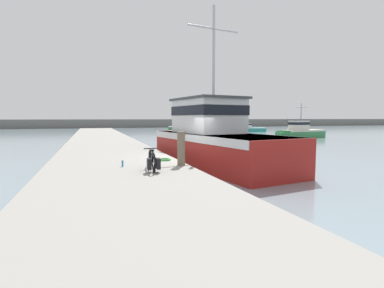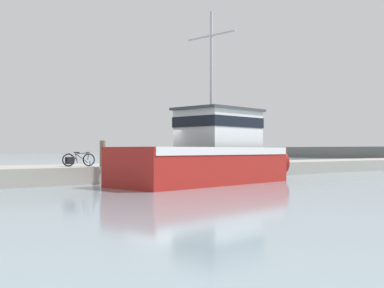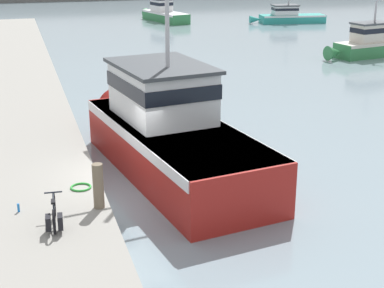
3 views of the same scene
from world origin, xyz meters
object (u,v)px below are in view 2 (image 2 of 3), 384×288
Objects in this scene: bicycle_touring at (76,160)px; mooring_post at (103,154)px; fishing_boat_main at (211,153)px; water_bottle_on_curb at (90,163)px.

mooring_post is at bearing 38.18° from bicycle_touring.
fishing_boat_main reaches higher than bicycle_touring.
mooring_post is 2.12m from water_bottle_on_curb.
fishing_boat_main is 48.93× the size of water_bottle_on_curb.
bicycle_touring is 1.48m from mooring_post.
bicycle_touring is at bearing -139.36° from fishing_boat_main.
mooring_post is (1.20, 0.80, 0.30)m from bicycle_touring.
fishing_boat_main is at bearing 53.86° from bicycle_touring.
water_bottle_on_curb is at bearing -152.07° from fishing_boat_main.
fishing_boat_main is 6.27m from water_bottle_on_curb.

